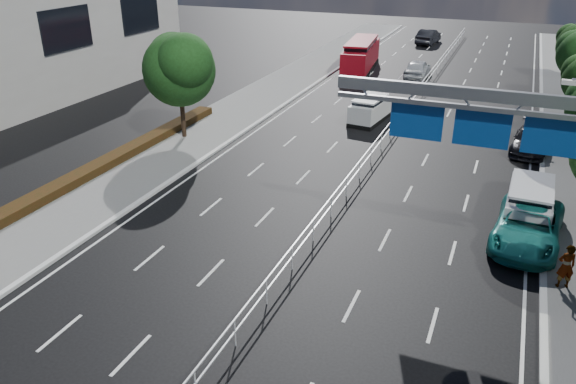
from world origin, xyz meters
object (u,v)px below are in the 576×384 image
(parked_car_teal, at_px, (528,226))
(parked_car_dark, at_px, (531,140))
(near_car_dark, at_px, (428,37))
(pedestrian_a, at_px, (566,266))
(red_bus, at_px, (361,55))
(near_car_silver, at_px, (418,69))
(white_minivan, at_px, (370,110))
(silver_minivan, at_px, (529,204))
(overhead_gantry, at_px, (504,124))

(parked_car_teal, height_order, parked_car_dark, parked_car_teal)
(near_car_dark, xyz_separation_m, pedestrian_a, (12.92, -48.77, 0.17))
(red_bus, bearing_deg, near_car_silver, -14.74)
(white_minivan, distance_m, pedestrian_a, 20.57)
(silver_minivan, height_order, pedestrian_a, pedestrian_a)
(red_bus, distance_m, pedestrian_a, 36.09)
(parked_car_teal, bearing_deg, near_car_silver, 113.93)
(red_bus, height_order, near_car_silver, red_bus)
(white_minivan, xyz_separation_m, parked_car_dark, (10.34, -1.97, -0.15))
(near_car_dark, xyz_separation_m, parked_car_teal, (11.62, -45.61, -0.06))
(pedestrian_a, bearing_deg, silver_minivan, -95.48)
(parked_car_teal, xyz_separation_m, pedestrian_a, (1.30, -3.16, 0.23))
(parked_car_teal, distance_m, pedestrian_a, 3.43)
(white_minivan, xyz_separation_m, pedestrian_a, (11.64, -16.96, 0.16))
(near_car_silver, height_order, near_car_dark, near_car_dark)
(overhead_gantry, distance_m, silver_minivan, 6.33)
(parked_car_dark, bearing_deg, parked_car_teal, -84.21)
(white_minivan, bearing_deg, overhead_gantry, -54.02)
(parked_car_dark, bearing_deg, white_minivan, 174.99)
(near_car_dark, height_order, silver_minivan, silver_minivan)
(near_car_dark, relative_size, parked_car_dark, 1.06)
(red_bus, bearing_deg, near_car_dark, 71.49)
(overhead_gantry, bearing_deg, near_car_dark, 101.94)
(silver_minivan, distance_m, parked_car_dark, 9.83)
(overhead_gantry, height_order, pedestrian_a, overhead_gantry)
(parked_car_dark, xyz_separation_m, pedestrian_a, (1.30, -14.99, 0.31))
(near_car_dark, relative_size, parked_car_teal, 0.91)
(overhead_gantry, xyz_separation_m, parked_car_teal, (1.56, 1.95, -4.83))
(white_minivan, xyz_separation_m, near_car_dark, (-1.28, 31.80, -0.01))
(white_minivan, xyz_separation_m, parked_car_teal, (10.34, -13.80, -0.07))
(parked_car_dark, bearing_deg, silver_minivan, -84.21)
(red_bus, distance_m, near_car_dark, 17.06)
(silver_minivan, bearing_deg, parked_car_teal, -87.95)
(near_car_dark, distance_m, parked_car_teal, 47.06)
(overhead_gantry, distance_m, parked_car_dark, 14.71)
(red_bus, bearing_deg, parked_car_teal, -68.71)
(white_minivan, relative_size, pedestrian_a, 2.39)
(overhead_gantry, distance_m, pedestrian_a, 5.55)
(white_minivan, height_order, parked_car_teal, white_minivan)
(pedestrian_a, bearing_deg, parked_car_teal, -87.27)
(near_car_silver, bearing_deg, parked_car_teal, 109.02)
(silver_minivan, xyz_separation_m, parked_car_teal, (0.00, -2.00, -0.13))
(pedestrian_a, bearing_deg, near_car_dark, -94.78)
(red_bus, relative_size, silver_minivan, 2.17)
(silver_minivan, distance_m, parked_car_teal, 2.00)
(white_minivan, height_order, near_car_silver, white_minivan)
(overhead_gantry, bearing_deg, pedestrian_a, -23.03)
(near_car_dark, bearing_deg, parked_car_dark, 114.74)
(overhead_gantry, bearing_deg, parked_car_dark, 83.54)
(white_minivan, xyz_separation_m, near_car_silver, (0.65, 14.33, -0.04))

